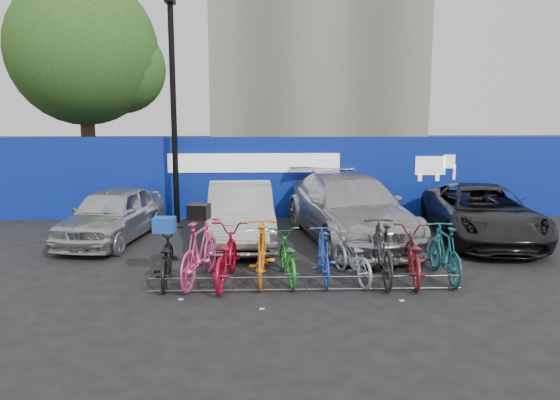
{
  "coord_description": "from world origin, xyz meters",
  "views": [
    {
      "loc": [
        -0.81,
        -9.93,
        3.31
      ],
      "look_at": [
        -0.38,
        2.0,
        1.23
      ],
      "focal_mm": 35.0,
      "sensor_mm": 36.0,
      "label": 1
    }
  ],
  "objects_px": {
    "bike_rack": "(306,283)",
    "bike_1": "(200,251)",
    "bike_4": "(287,257)",
    "bike_8": "(412,255)",
    "bike_3": "(262,251)",
    "lamppost": "(173,107)",
    "bike_6": "(351,257)",
    "car_3": "(481,213)",
    "bike_0": "(166,258)",
    "car_1": "(241,213)",
    "bike_7": "(382,251)",
    "bike_9": "(445,252)",
    "bike_2": "(226,256)",
    "tree": "(90,54)",
    "bike_5": "(323,255)",
    "car_2": "(349,208)",
    "car_0": "(112,214)"
  },
  "relations": [
    {
      "from": "bike_6",
      "to": "car_2",
      "type": "bearing_deg",
      "value": -112.51
    },
    {
      "from": "tree",
      "to": "bike_6",
      "type": "distance_m",
      "value": 13.43
    },
    {
      "from": "car_2",
      "to": "bike_8",
      "type": "bearing_deg",
      "value": -87.45
    },
    {
      "from": "lamppost",
      "to": "bike_1",
      "type": "bearing_deg",
      "value": -76.97
    },
    {
      "from": "bike_5",
      "to": "bike_8",
      "type": "xyz_separation_m",
      "value": [
        1.69,
        -0.05,
        -0.01
      ]
    },
    {
      "from": "car_2",
      "to": "bike_1",
      "type": "distance_m",
      "value": 4.64
    },
    {
      "from": "bike_3",
      "to": "bike_9",
      "type": "xyz_separation_m",
      "value": [
        3.49,
        -0.04,
        -0.03
      ]
    },
    {
      "from": "bike_4",
      "to": "bike_8",
      "type": "xyz_separation_m",
      "value": [
        2.38,
        -0.1,
        0.03
      ]
    },
    {
      "from": "bike_0",
      "to": "bike_2",
      "type": "bearing_deg",
      "value": 171.22
    },
    {
      "from": "bike_rack",
      "to": "bike_6",
      "type": "bearing_deg",
      "value": 35.87
    },
    {
      "from": "car_3",
      "to": "bike_7",
      "type": "relative_size",
      "value": 2.45
    },
    {
      "from": "bike_0",
      "to": "bike_9",
      "type": "relative_size",
      "value": 1.03
    },
    {
      "from": "bike_7",
      "to": "bike_8",
      "type": "height_order",
      "value": "bike_7"
    },
    {
      "from": "tree",
      "to": "bike_3",
      "type": "distance_m",
      "value": 12.48
    },
    {
      "from": "car_1",
      "to": "bike_6",
      "type": "relative_size",
      "value": 2.48
    },
    {
      "from": "car_1",
      "to": "bike_0",
      "type": "height_order",
      "value": "car_1"
    },
    {
      "from": "car_1",
      "to": "bike_8",
      "type": "xyz_separation_m",
      "value": [
        3.37,
        -3.11,
        -0.21
      ]
    },
    {
      "from": "bike_3",
      "to": "bike_9",
      "type": "relative_size",
      "value": 1.06
    },
    {
      "from": "tree",
      "to": "lamppost",
      "type": "bearing_deg",
      "value": -52.49
    },
    {
      "from": "car_3",
      "to": "bike_0",
      "type": "xyz_separation_m",
      "value": [
        -7.26,
        -3.09,
        -0.18
      ]
    },
    {
      "from": "tree",
      "to": "bike_4",
      "type": "bearing_deg",
      "value": -57.09
    },
    {
      "from": "bike_4",
      "to": "bike_5",
      "type": "height_order",
      "value": "bike_5"
    },
    {
      "from": "lamppost",
      "to": "bike_rack",
      "type": "relative_size",
      "value": 1.09
    },
    {
      "from": "car_0",
      "to": "bike_8",
      "type": "xyz_separation_m",
      "value": [
        6.53,
        -3.36,
        -0.17
      ]
    },
    {
      "from": "lamppost",
      "to": "car_2",
      "type": "distance_m",
      "value": 5.64
    },
    {
      "from": "bike_1",
      "to": "bike_6",
      "type": "xyz_separation_m",
      "value": [
        2.86,
        0.04,
        -0.15
      ]
    },
    {
      "from": "bike_3",
      "to": "lamppost",
      "type": "bearing_deg",
      "value": -62.63
    },
    {
      "from": "bike_7",
      "to": "bike_8",
      "type": "xyz_separation_m",
      "value": [
        0.59,
        0.02,
        -0.09
      ]
    },
    {
      "from": "car_0",
      "to": "bike_5",
      "type": "distance_m",
      "value": 5.86
    },
    {
      "from": "car_0",
      "to": "bike_rack",
      "type": "bearing_deg",
      "value": -31.39
    },
    {
      "from": "bike_rack",
      "to": "lamppost",
      "type": "bearing_deg",
      "value": 118.07
    },
    {
      "from": "bike_rack",
      "to": "bike_0",
      "type": "distance_m",
      "value": 2.7
    },
    {
      "from": "car_1",
      "to": "bike_5",
      "type": "relative_size",
      "value": 2.55
    },
    {
      "from": "car_0",
      "to": "car_3",
      "type": "xyz_separation_m",
      "value": [
        9.12,
        -0.21,
        0.0
      ]
    },
    {
      "from": "bike_0",
      "to": "bike_7",
      "type": "xyz_separation_m",
      "value": [
        4.07,
        -0.07,
        0.11
      ]
    },
    {
      "from": "car_0",
      "to": "car_1",
      "type": "height_order",
      "value": "car_1"
    },
    {
      "from": "lamppost",
      "to": "bike_9",
      "type": "relative_size",
      "value": 3.38
    },
    {
      "from": "tree",
      "to": "bike_8",
      "type": "relative_size",
      "value": 4.08
    },
    {
      "from": "bike_rack",
      "to": "bike_1",
      "type": "distance_m",
      "value": 2.1
    },
    {
      "from": "tree",
      "to": "bike_8",
      "type": "height_order",
      "value": "tree"
    },
    {
      "from": "car_1",
      "to": "bike_7",
      "type": "distance_m",
      "value": 4.18
    },
    {
      "from": "tree",
      "to": "bike_3",
      "type": "bearing_deg",
      "value": -59.07
    },
    {
      "from": "car_1",
      "to": "car_3",
      "type": "xyz_separation_m",
      "value": [
        5.96,
        0.04,
        -0.04
      ]
    },
    {
      "from": "bike_0",
      "to": "bike_5",
      "type": "xyz_separation_m",
      "value": [
        2.97,
        -0.0,
        0.02
      ]
    },
    {
      "from": "car_2",
      "to": "car_3",
      "type": "relative_size",
      "value": 1.14
    },
    {
      "from": "bike_5",
      "to": "bike_2",
      "type": "bearing_deg",
      "value": 2.03
    },
    {
      "from": "lamppost",
      "to": "bike_9",
      "type": "xyz_separation_m",
      "value": [
        5.9,
        -5.37,
        -2.73
      ]
    },
    {
      "from": "car_2",
      "to": "bike_0",
      "type": "relative_size",
      "value": 2.98
    },
    {
      "from": "bike_rack",
      "to": "bike_2",
      "type": "relative_size",
      "value": 2.76
    },
    {
      "from": "bike_3",
      "to": "bike_0",
      "type": "bearing_deg",
      "value": 4.36
    }
  ]
}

